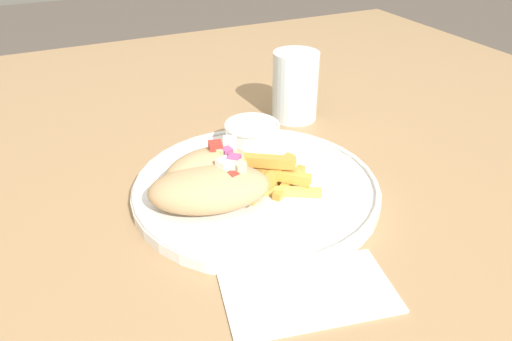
% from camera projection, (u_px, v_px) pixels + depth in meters
% --- Properties ---
extents(table, '(1.40, 1.40, 0.76)m').
position_uv_depth(table, '(272.00, 220.00, 0.68)').
color(table, '#9E7A51').
rests_on(table, ground_plane).
extents(napkin, '(0.17, 0.12, 0.00)m').
position_uv_depth(napkin, '(309.00, 293.00, 0.47)').
color(napkin, white).
rests_on(napkin, table).
extents(plate, '(0.30, 0.30, 0.02)m').
position_uv_depth(plate, '(256.00, 188.00, 0.61)').
color(plate, white).
rests_on(plate, table).
extents(pita_sandwich_near, '(0.15, 0.11, 0.06)m').
position_uv_depth(pita_sandwich_near, '(210.00, 188.00, 0.55)').
color(pita_sandwich_near, tan).
rests_on(pita_sandwich_near, plate).
extents(pita_sandwich_far, '(0.12, 0.08, 0.06)m').
position_uv_depth(pita_sandwich_far, '(208.00, 170.00, 0.58)').
color(pita_sandwich_far, tan).
rests_on(pita_sandwich_far, plate).
extents(fries_pile, '(0.10, 0.09, 0.04)m').
position_uv_depth(fries_pile, '(275.00, 176.00, 0.59)').
color(fries_pile, gold).
rests_on(fries_pile, plate).
extents(sauce_ramekin, '(0.08, 0.08, 0.04)m').
position_uv_depth(sauce_ramekin, '(249.00, 135.00, 0.67)').
color(sauce_ramekin, white).
rests_on(sauce_ramekin, plate).
extents(water_glass, '(0.07, 0.07, 0.11)m').
position_uv_depth(water_glass, '(295.00, 89.00, 0.78)').
color(water_glass, silver).
rests_on(water_glass, table).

